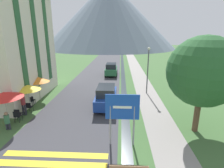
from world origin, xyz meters
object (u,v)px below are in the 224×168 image
at_px(cafe_chair_near_left, 17,116).
at_px(cafe_umbrella_front_red, 4,95).
at_px(parked_car_far, 111,69).
at_px(cafe_chair_near_right, 18,113).
at_px(streetlamp, 148,66).
at_px(hotel_building, 8,37).
at_px(cafe_chair_middle, 29,106).
at_px(road_sign, 122,112).
at_px(cafe_umbrella_rear_orange, 38,80).
at_px(cafe_umbrella_middle_yellow, 28,87).
at_px(parked_car_near, 106,96).
at_px(cafe_chair_far_right, 30,100).
at_px(person_seated_far, 7,120).
at_px(tree_by_path, 203,72).
at_px(cafe_chair_far_left, 32,100).
at_px(person_standing_terrace, 23,103).

relative_size(cafe_chair_near_left, cafe_umbrella_front_red, 0.35).
relative_size(parked_car_far, cafe_chair_near_right, 4.81).
distance_m(parked_car_far, streetlamp, 9.39).
relative_size(hotel_building, cafe_chair_near_left, 12.52).
height_order(hotel_building, cafe_chair_middle, hotel_building).
height_order(road_sign, cafe_umbrella_front_red, road_sign).
bearing_deg(cafe_umbrella_rear_orange, cafe_umbrella_middle_yellow, -84.42).
relative_size(parked_car_near, streetlamp, 0.88).
relative_size(hotel_building, cafe_chair_far_right, 12.52).
relative_size(person_seated_far, tree_by_path, 0.20).
distance_m(cafe_umbrella_rear_orange, tree_by_path, 13.59).
xyz_separation_m(parked_car_far, cafe_umbrella_middle_yellow, (-6.02, -12.90, 1.01)).
relative_size(parked_car_near, cafe_chair_near_right, 4.95).
bearing_deg(cafe_umbrella_rear_orange, road_sign, -41.02).
height_order(cafe_chair_far_right, cafe_umbrella_front_red, cafe_umbrella_front_red).
xyz_separation_m(cafe_chair_near_right, cafe_umbrella_middle_yellow, (-0.01, 1.80, 1.40)).
relative_size(cafe_chair_far_right, cafe_chair_near_right, 1.00).
height_order(cafe_chair_far_left, cafe_umbrella_front_red, cafe_umbrella_front_red).
relative_size(hotel_building, person_seated_far, 8.62).
xyz_separation_m(road_sign, cafe_chair_near_right, (-7.51, 2.62, -1.50)).
bearing_deg(cafe_umbrella_rear_orange, cafe_chair_near_right, -86.71).
relative_size(cafe_chair_near_left, streetlamp, 0.18).
bearing_deg(parked_car_far, cafe_umbrella_front_red, -111.51).
bearing_deg(cafe_chair_far_right, parked_car_near, -7.36).
relative_size(parked_car_near, cafe_umbrella_rear_orange, 1.90).
height_order(parked_car_far, cafe_chair_near_right, parked_car_far).
relative_size(cafe_umbrella_rear_orange, person_standing_terrace, 1.34).
bearing_deg(cafe_chair_near_left, person_standing_terrace, 100.32).
distance_m(cafe_chair_far_right, person_seated_far, 3.89).
bearing_deg(cafe_chair_middle, hotel_building, 145.98).
bearing_deg(road_sign, cafe_chair_near_left, 162.88).
height_order(cafe_chair_far_left, cafe_chair_near_right, same).
distance_m(road_sign, cafe_chair_middle, 8.41).
bearing_deg(tree_by_path, cafe_chair_middle, 170.00).
relative_size(road_sign, person_seated_far, 2.44).
xyz_separation_m(cafe_umbrella_rear_orange, person_standing_terrace, (0.28, -3.33, -1.02)).
bearing_deg(cafe_chair_near_left, cafe_chair_far_right, 104.40).
distance_m(hotel_building, cafe_umbrella_middle_yellow, 5.53).
relative_size(cafe_chair_far_right, cafe_umbrella_front_red, 0.35).
distance_m(person_standing_terrace, tree_by_path, 12.68).
xyz_separation_m(person_seated_far, person_standing_terrace, (-0.05, 2.13, 0.27)).
xyz_separation_m(road_sign, cafe_umbrella_middle_yellow, (-7.53, 4.43, -0.10)).
relative_size(parked_car_far, cafe_umbrella_middle_yellow, 1.92).
bearing_deg(cafe_chair_middle, streetlamp, 42.48).
bearing_deg(road_sign, cafe_umbrella_middle_yellow, 149.52).
relative_size(person_seated_far, streetlamp, 0.26).
bearing_deg(parked_car_far, cafe_chair_far_right, -117.55).
distance_m(parked_car_far, person_standing_terrace, 15.14).
bearing_deg(hotel_building, cafe_chair_middle, -48.61).
height_order(cafe_chair_far_left, streetlamp, streetlamp).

